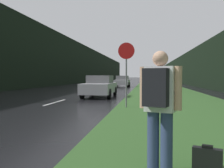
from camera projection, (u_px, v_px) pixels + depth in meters
grass_verge at (156, 85)px, 38.74m from camera, size 6.00×240.00×0.02m
lane_stripe_c at (55, 102)px, 12.86m from camera, size 0.12×3.00×0.01m
lane_stripe_d at (87, 93)px, 19.79m from camera, size 0.12×3.00×0.01m
lane_stripe_e at (102, 89)px, 26.71m from camera, size 0.12×3.00×0.01m
lane_stripe_f at (112, 86)px, 33.63m from camera, size 0.12×3.00×0.01m
treeline_far_side at (79, 64)px, 50.80m from camera, size 2.00×140.00×8.22m
treeline_near_side at (184, 70)px, 47.68m from camera, size 2.00×140.00×5.40m
stop_sign at (126, 67)px, 10.71m from camera, size 0.75×0.07×2.94m
hitchhiker_with_backpack at (159, 104)px, 3.39m from camera, size 0.59×0.52×1.78m
suitcase at (207, 161)px, 3.37m from camera, size 0.42×0.24×0.44m
car_passing_near at (100, 86)px, 16.20m from camera, size 1.93×4.38×1.48m
car_passing_far at (122, 81)px, 31.28m from camera, size 1.91×4.06×1.50m
car_oncoming at (106, 80)px, 39.18m from camera, size 1.87×4.14×1.51m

